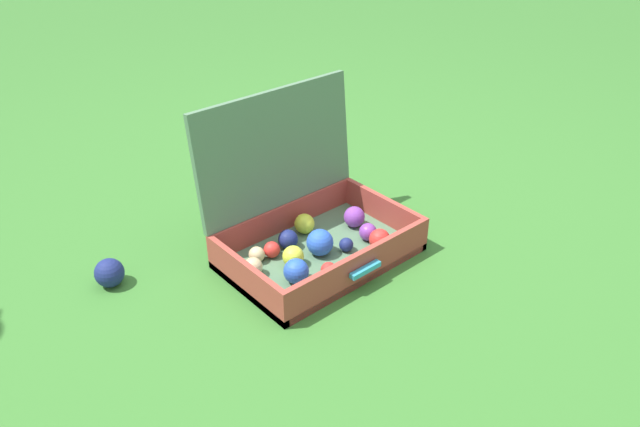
# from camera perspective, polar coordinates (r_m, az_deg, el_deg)

# --- Properties ---
(ground_plane) EXTENTS (16.00, 16.00, 0.00)m
(ground_plane) POSITION_cam_1_polar(r_m,az_deg,el_deg) (1.94, -0.64, -4.26)
(ground_plane) COLOR #336B28
(open_suitcase) EXTENTS (0.58, 0.45, 0.49)m
(open_suitcase) POSITION_cam_1_polar(r_m,az_deg,el_deg) (1.92, -1.10, -0.91)
(open_suitcase) COLOR #4C7051
(open_suitcase) RESTS_ON ground
(stray_ball_on_grass) EXTENTS (0.09, 0.09, 0.09)m
(stray_ball_on_grass) POSITION_cam_1_polar(r_m,az_deg,el_deg) (1.91, -18.89, -5.20)
(stray_ball_on_grass) COLOR navy
(stray_ball_on_grass) RESTS_ON ground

